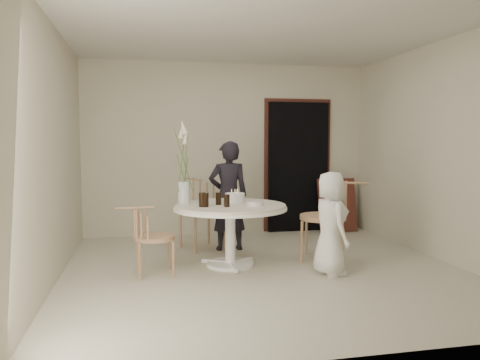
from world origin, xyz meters
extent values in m
plane|color=beige|center=(0.00, 0.00, 0.00)|extent=(4.50, 4.50, 0.00)
plane|color=silver|center=(0.00, 0.00, 2.70)|extent=(4.50, 4.50, 0.00)
plane|color=beige|center=(0.00, 2.25, 1.35)|extent=(4.50, 0.00, 4.50)
plane|color=beige|center=(0.00, -2.25, 1.35)|extent=(4.50, 0.00, 4.50)
plane|color=beige|center=(-2.25, 0.00, 1.35)|extent=(0.00, 4.50, 4.50)
plane|color=beige|center=(2.25, 0.00, 1.35)|extent=(0.00, 4.50, 4.50)
cube|color=black|center=(1.15, 2.19, 1.05)|extent=(1.00, 0.10, 2.10)
cube|color=maroon|center=(1.15, 2.23, 1.11)|extent=(1.12, 0.03, 2.22)
cylinder|color=white|center=(-0.35, 0.25, 0.02)|extent=(0.56, 0.56, 0.04)
cylinder|color=white|center=(-0.35, 0.25, 0.34)|extent=(0.12, 0.12, 0.65)
cylinder|color=white|center=(-0.35, 0.25, 0.68)|extent=(1.33, 1.33, 0.03)
cylinder|color=white|center=(-0.35, 0.25, 0.71)|extent=(1.30, 1.30, 0.04)
cube|color=maroon|center=(1.75, 1.95, 0.43)|extent=(0.67, 0.25, 0.87)
cylinder|color=tan|center=(-0.69, 0.93, 0.25)|extent=(0.03, 0.03, 0.50)
cylinder|color=tan|center=(-0.27, 1.08, 0.25)|extent=(0.03, 0.03, 0.50)
cylinder|color=tan|center=(-0.84, 1.34, 0.25)|extent=(0.03, 0.03, 0.50)
cylinder|color=tan|center=(-0.43, 1.50, 0.25)|extent=(0.03, 0.03, 0.50)
cylinder|color=tan|center=(-0.56, 1.21, 0.52)|extent=(0.55, 0.55, 0.06)
cylinder|color=tan|center=(0.72, 0.59, 0.26)|extent=(0.03, 0.03, 0.51)
cylinder|color=tan|center=(0.51, 0.18, 0.26)|extent=(0.03, 0.03, 0.51)
cylinder|color=tan|center=(1.13, 0.38, 0.26)|extent=(0.03, 0.03, 0.51)
cylinder|color=tan|center=(0.92, -0.02, 0.26)|extent=(0.03, 0.03, 0.51)
cylinder|color=tan|center=(0.82, 0.28, 0.53)|extent=(0.57, 0.57, 0.06)
cylinder|color=tan|center=(-1.04, -0.12, 0.20)|extent=(0.03, 0.03, 0.40)
cylinder|color=tan|center=(-1.07, 0.24, 0.20)|extent=(0.03, 0.03, 0.40)
cylinder|color=tan|center=(-1.39, -0.14, 0.20)|extent=(0.03, 0.03, 0.40)
cylinder|color=tan|center=(-1.42, 0.21, 0.20)|extent=(0.03, 0.03, 0.40)
cylinder|color=tan|center=(-1.23, 0.05, 0.41)|extent=(0.44, 0.44, 0.04)
imported|color=black|center=(-0.22, 1.07, 0.74)|extent=(0.54, 0.35, 1.47)
imported|color=white|center=(0.66, -0.34, 0.57)|extent=(0.40, 0.58, 1.14)
cylinder|color=white|center=(-0.26, 0.41, 0.79)|extent=(0.24, 0.24, 0.11)
cylinder|color=#FFE8A1|center=(-0.26, 0.41, 0.87)|extent=(0.01, 0.01, 0.05)
cylinder|color=#FFE8A1|center=(-0.22, 0.44, 0.87)|extent=(0.01, 0.01, 0.05)
cylinder|color=#FFE8A1|center=(-0.30, 0.43, 0.87)|extent=(0.01, 0.01, 0.05)
cylinder|color=#FFE8A1|center=(-0.24, 0.37, 0.87)|extent=(0.01, 0.01, 0.05)
cylinder|color=black|center=(-0.66, 0.10, 0.81)|extent=(0.10, 0.10, 0.16)
cylinder|color=black|center=(-0.43, 0.05, 0.80)|extent=(0.07, 0.07, 0.14)
cylinder|color=black|center=(-0.70, 0.12, 0.81)|extent=(0.10, 0.10, 0.16)
cylinder|color=black|center=(-0.49, 0.25, 0.80)|extent=(0.08, 0.08, 0.14)
cylinder|color=silver|center=(-0.09, 0.10, 0.75)|extent=(0.25, 0.25, 0.05)
cylinder|color=silver|center=(-0.87, 0.42, 0.86)|extent=(0.14, 0.14, 0.26)
cylinder|color=#4F6E2F|center=(-0.85, 0.43, 1.19)|extent=(0.01, 0.01, 0.66)
cone|color=white|center=(-0.85, 0.43, 1.52)|extent=(0.07, 0.07, 0.17)
cylinder|color=#4F6E2F|center=(-0.90, 0.43, 1.22)|extent=(0.01, 0.01, 0.72)
cone|color=white|center=(-0.90, 0.43, 1.58)|extent=(0.07, 0.07, 0.17)
cylinder|color=#4F6E2F|center=(-0.88, 0.39, 1.25)|extent=(0.01, 0.01, 0.78)
cone|color=white|center=(-0.88, 0.39, 1.64)|extent=(0.07, 0.07, 0.17)
camera|label=1|loc=(-1.36, -5.08, 1.46)|focal=35.00mm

